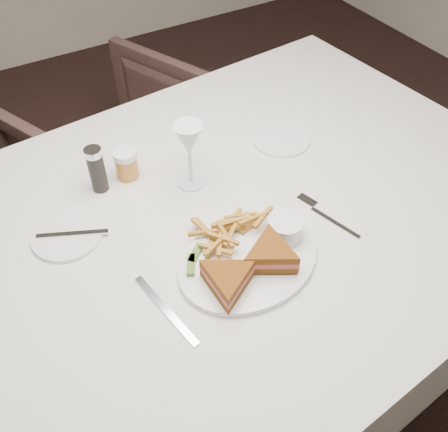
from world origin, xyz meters
TOP-DOWN VIEW (x-y plane):
  - ground at (0.00, 0.00)m, footprint 5.00×5.00m
  - table at (0.14, 0.08)m, footprint 1.74×1.24m
  - chair_far at (0.20, 0.92)m, footprint 0.87×0.85m
  - table_setting at (0.13, 0.03)m, footprint 0.78×0.59m

SIDE VIEW (x-z plane):
  - ground at x=0.00m, z-range 0.00..0.00m
  - chair_far at x=0.20m, z-range 0.00..0.69m
  - table at x=0.14m, z-range 0.00..0.75m
  - table_setting at x=0.13m, z-range 0.70..0.88m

